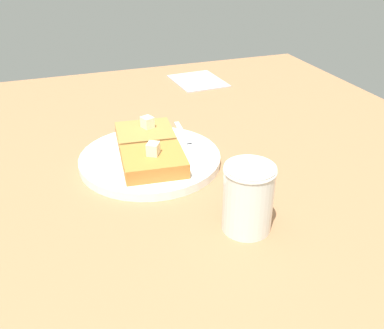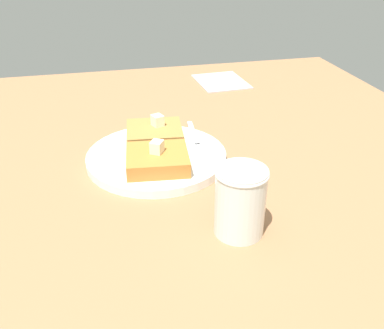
# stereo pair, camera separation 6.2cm
# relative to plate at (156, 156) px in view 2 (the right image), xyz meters

# --- Properties ---
(table_surface) EXTENTS (1.08, 1.08, 0.03)m
(table_surface) POSITION_rel_plate_xyz_m (-0.00, -0.04, -0.02)
(table_surface) COLOR #976844
(table_surface) RESTS_ON ground
(plate) EXTENTS (0.23, 0.23, 0.01)m
(plate) POSITION_rel_plate_xyz_m (0.00, 0.00, 0.00)
(plate) COLOR white
(plate) RESTS_ON table_surface
(toast_slice_left) EXTENTS (0.10, 0.10, 0.02)m
(toast_slice_left) POSITION_rel_plate_xyz_m (-0.05, 0.00, 0.02)
(toast_slice_left) COLOR #B47230
(toast_slice_left) RESTS_ON plate
(toast_slice_middle) EXTENTS (0.10, 0.10, 0.02)m
(toast_slice_middle) POSITION_rel_plate_xyz_m (0.05, -0.00, 0.02)
(toast_slice_middle) COLOR #A7773A
(toast_slice_middle) RESTS_ON plate
(butter_pat_primary) EXTENTS (0.03, 0.02, 0.02)m
(butter_pat_primary) POSITION_rel_plate_xyz_m (-0.05, 0.00, 0.04)
(butter_pat_primary) COLOR #F4EAC4
(butter_pat_primary) RESTS_ON toast_slice_left
(butter_pat_secondary) EXTENTS (0.02, 0.02, 0.02)m
(butter_pat_secondary) POSITION_rel_plate_xyz_m (0.05, -0.01, 0.04)
(butter_pat_secondary) COLOR #F9EFC9
(butter_pat_secondary) RESTS_ON toast_slice_middle
(fork) EXTENTS (0.16, 0.03, 0.00)m
(fork) POSITION_rel_plate_xyz_m (0.02, -0.07, 0.01)
(fork) COLOR silver
(fork) RESTS_ON plate
(syrup_jar) EXTENTS (0.07, 0.07, 0.09)m
(syrup_jar) POSITION_rel_plate_xyz_m (-0.22, -0.07, 0.03)
(syrup_jar) COLOR #381608
(syrup_jar) RESTS_ON table_surface
(napkin) EXTENTS (0.15, 0.13, 0.00)m
(napkin) POSITION_rel_plate_xyz_m (0.37, -0.22, -0.01)
(napkin) COLOR beige
(napkin) RESTS_ON table_surface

